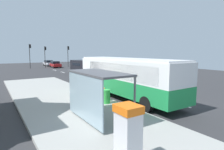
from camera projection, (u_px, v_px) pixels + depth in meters
name	position (u px, v px, depth m)	size (l,w,h in m)	color
ground_plane	(85.00, 79.00, 25.63)	(56.00, 92.00, 0.04)	#2D2D30
sidewalk_platform	(73.00, 108.00, 12.17)	(6.20, 30.00, 0.18)	#999993
lane_stripe_seg_1	(177.00, 104.00, 13.32)	(0.16, 2.20, 0.01)	silver
lane_stripe_seg_2	(133.00, 92.00, 17.46)	(0.16, 2.20, 0.01)	silver
lane_stripe_seg_3	(105.00, 84.00, 21.61)	(0.16, 2.20, 0.01)	silver
lane_stripe_seg_4	(86.00, 79.00, 25.76)	(0.16, 2.20, 0.01)	silver
lane_stripe_seg_5	(73.00, 75.00, 29.91)	(0.16, 2.20, 0.01)	silver
lane_stripe_seg_6	(63.00, 72.00, 34.06)	(0.16, 2.20, 0.01)	silver
lane_stripe_seg_7	(55.00, 70.00, 38.21)	(0.16, 2.20, 0.01)	silver
bus	(125.00, 75.00, 15.05)	(2.61, 11.03, 3.21)	#1E8C47
white_van	(82.00, 66.00, 31.54)	(2.13, 5.25, 2.30)	black
sedan_near	(49.00, 63.00, 49.53)	(2.04, 4.49, 1.52)	#B7B7BC
sedan_far	(55.00, 64.00, 44.50)	(1.99, 4.47, 1.52)	#A51919
ticket_machine	(128.00, 135.00, 5.72)	(0.66, 0.76, 1.94)	silver
recycling_bin_green	(106.00, 96.00, 12.86)	(0.52, 0.52, 0.95)	green
recycling_bin_orange	(101.00, 95.00, 13.44)	(0.52, 0.52, 0.95)	orange
recycling_bin_yellow	(97.00, 93.00, 14.02)	(0.52, 0.52, 0.95)	yellow
recycling_bin_red	(92.00, 91.00, 14.60)	(0.52, 0.52, 0.95)	red
traffic_light_near_side	(68.00, 53.00, 45.78)	(0.49, 0.28, 5.16)	#2D2D2D
traffic_light_far_side	(30.00, 52.00, 41.74)	(0.49, 0.28, 5.48)	#2D2D2D
traffic_light_median	(45.00, 53.00, 44.34)	(0.49, 0.28, 5.05)	#2D2D2D
bus_shelter	(93.00, 84.00, 9.53)	(1.80, 4.00, 2.50)	#4C4C51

